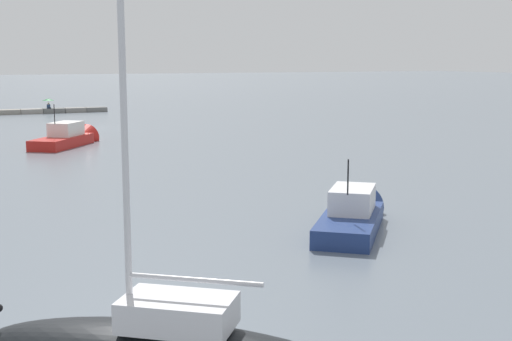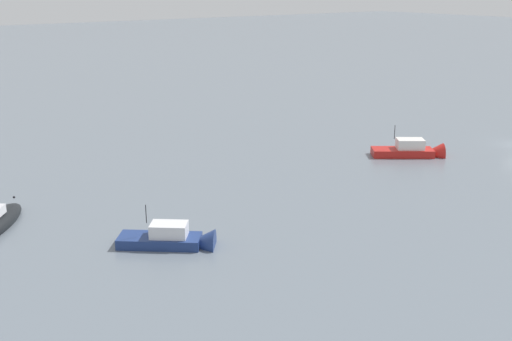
{
  "view_description": "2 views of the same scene",
  "coord_description": "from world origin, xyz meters",
  "px_view_note": "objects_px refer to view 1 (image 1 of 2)",
  "views": [
    {
      "loc": [
        13.61,
        68.61,
        6.77
      ],
      "look_at": [
        0.92,
        41.36,
        1.9
      ],
      "focal_mm": 48.38,
      "sensor_mm": 36.0,
      "label": 1
    },
    {
      "loc": [
        -37.55,
        64.84,
        17.87
      ],
      "look_at": [
        4.66,
        33.69,
        1.95
      ],
      "focal_mm": 43.56,
      "sensor_mm": 36.0,
      "label": 2
    }
  ],
  "objects_px": {
    "person_seated_blue_left": "(49,107)",
    "motorboat_navy_mid": "(353,217)",
    "umbrella_open_green": "(48,100)",
    "motorboat_red_near": "(69,139)"
  },
  "relations": [
    {
      "from": "person_seated_blue_left",
      "to": "motorboat_red_near",
      "type": "bearing_deg",
      "value": 76.86
    },
    {
      "from": "person_seated_blue_left",
      "to": "motorboat_red_near",
      "type": "height_order",
      "value": "motorboat_red_near"
    },
    {
      "from": "person_seated_blue_left",
      "to": "motorboat_red_near",
      "type": "relative_size",
      "value": 0.1
    },
    {
      "from": "person_seated_blue_left",
      "to": "umbrella_open_green",
      "type": "bearing_deg",
      "value": -93.52
    },
    {
      "from": "umbrella_open_green",
      "to": "motorboat_navy_mid",
      "type": "xyz_separation_m",
      "value": [
        -2.18,
        66.87,
        -1.32
      ]
    },
    {
      "from": "umbrella_open_green",
      "to": "motorboat_navy_mid",
      "type": "bearing_deg",
      "value": 91.87
    },
    {
      "from": "motorboat_red_near",
      "to": "person_seated_blue_left",
      "type": "bearing_deg",
      "value": 121.14
    },
    {
      "from": "motorboat_red_near",
      "to": "motorboat_navy_mid",
      "type": "distance_m",
      "value": 32.88
    },
    {
      "from": "person_seated_blue_left",
      "to": "umbrella_open_green",
      "type": "xyz_separation_m",
      "value": [
        0.01,
        -0.16,
        0.87
      ]
    },
    {
      "from": "person_seated_blue_left",
      "to": "motorboat_navy_mid",
      "type": "xyz_separation_m",
      "value": [
        -2.17,
        66.71,
        -0.44
      ]
    }
  ]
}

